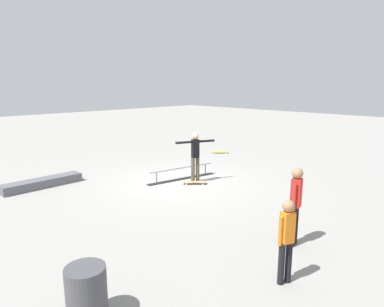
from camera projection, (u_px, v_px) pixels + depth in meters
ground_plane at (181, 182)px, 11.61m from camera, size 60.00×60.00×0.00m
grind_rail at (182, 174)px, 11.94m from camera, size 2.73×0.72×0.44m
skate_ledge at (43, 183)px, 11.04m from camera, size 2.52×0.56×0.28m
skater_main at (195, 154)px, 11.38m from camera, size 1.31×0.62×1.73m
skateboard_main at (194, 182)px, 11.34m from camera, size 0.71×0.70×0.09m
bystander_red_shirt at (296, 202)px, 6.92m from camera, size 0.38×0.24×1.67m
bystander_orange_shirt at (286, 237)px, 5.57m from camera, size 0.33×0.23×1.48m
loose_skateboard_yellow at (220, 152)px, 16.40m from camera, size 0.71×0.71×0.09m
trash_bin at (87, 294)px, 4.77m from camera, size 0.58×0.58×0.82m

